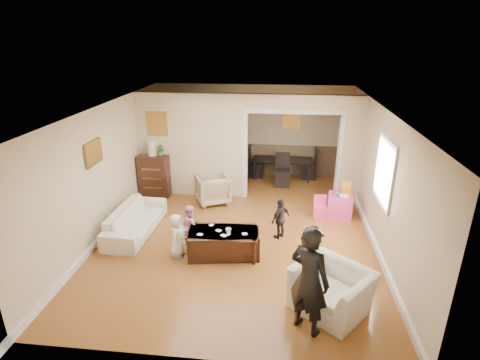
# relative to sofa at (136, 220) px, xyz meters

# --- Properties ---
(floor) EXTENTS (7.00, 7.00, 0.00)m
(floor) POSITION_rel_sofa_xyz_m (2.14, 0.34, -0.28)
(floor) COLOR #9D5C28
(floor) RESTS_ON ground
(partition_left) EXTENTS (2.75, 0.18, 2.60)m
(partition_left) POSITION_rel_sofa_xyz_m (0.76, 2.14, 1.02)
(partition_left) COLOR beige
(partition_left) RESTS_ON ground
(partition_right) EXTENTS (0.55, 0.18, 2.60)m
(partition_right) POSITION_rel_sofa_xyz_m (4.61, 2.14, 1.02)
(partition_right) COLOR beige
(partition_right) RESTS_ON ground
(partition_header) EXTENTS (2.22, 0.18, 0.35)m
(partition_header) POSITION_rel_sofa_xyz_m (3.24, 2.14, 2.15)
(partition_header) COLOR beige
(partition_header) RESTS_ON partition_right
(window_pane) EXTENTS (0.03, 0.95, 1.10)m
(window_pane) POSITION_rel_sofa_xyz_m (4.87, -0.06, 1.27)
(window_pane) COLOR white
(window_pane) RESTS_ON ground
(framed_art_partition) EXTENTS (0.45, 0.03, 0.55)m
(framed_art_partition) POSITION_rel_sofa_xyz_m (-0.06, 2.04, 1.57)
(framed_art_partition) COLOR brown
(framed_art_partition) RESTS_ON partition_left
(framed_art_sofa_wall) EXTENTS (0.03, 0.55, 0.40)m
(framed_art_sofa_wall) POSITION_rel_sofa_xyz_m (-0.57, -0.26, 1.52)
(framed_art_sofa_wall) COLOR brown
(framed_art_alcove) EXTENTS (0.45, 0.03, 0.55)m
(framed_art_alcove) POSITION_rel_sofa_xyz_m (3.24, 3.78, 1.42)
(framed_art_alcove) COLOR brown
(sofa) EXTENTS (0.80, 1.92, 0.55)m
(sofa) POSITION_rel_sofa_xyz_m (0.00, 0.00, 0.00)
(sofa) COLOR white
(sofa) RESTS_ON ground
(armchair_back) EXTENTS (1.00, 1.01, 0.70)m
(armchair_back) POSITION_rel_sofa_xyz_m (1.34, 1.66, 0.07)
(armchair_back) COLOR #C5AE89
(armchair_back) RESTS_ON ground
(armchair_front) EXTENTS (1.40, 1.38, 0.68)m
(armchair_front) POSITION_rel_sofa_xyz_m (3.79, -1.99, 0.07)
(armchair_front) COLOR white
(armchair_front) RESTS_ON ground
(dresser) EXTENTS (0.78, 0.44, 1.07)m
(dresser) POSITION_rel_sofa_xyz_m (-0.20, 1.94, 0.26)
(dresser) COLOR #34190F
(dresser) RESTS_ON ground
(table_lamp) EXTENTS (0.22, 0.22, 0.36)m
(table_lamp) POSITION_rel_sofa_xyz_m (-0.20, 1.94, 0.97)
(table_lamp) COLOR #F4DFC7
(table_lamp) RESTS_ON dresser
(potted_plant) EXTENTS (0.29, 0.25, 0.32)m
(potted_plant) POSITION_rel_sofa_xyz_m (0.00, 1.94, 0.95)
(potted_plant) COLOR #527F38
(potted_plant) RESTS_ON dresser
(coffee_table) EXTENTS (1.39, 0.85, 0.49)m
(coffee_table) POSITION_rel_sofa_xyz_m (1.96, -0.67, -0.03)
(coffee_table) COLOR #371B11
(coffee_table) RESTS_ON ground
(coffee_cup) EXTENTS (0.12, 0.12, 0.10)m
(coffee_cup) POSITION_rel_sofa_xyz_m (2.06, -0.72, 0.26)
(coffee_cup) COLOR white
(coffee_cup) RESTS_ON coffee_table
(play_table) EXTENTS (0.60, 0.60, 0.51)m
(play_table) POSITION_rel_sofa_xyz_m (4.35, 1.20, -0.02)
(play_table) COLOR #EC3EA1
(play_table) RESTS_ON ground
(cereal_box) EXTENTS (0.21, 0.10, 0.30)m
(cereal_box) POSITION_rel_sofa_xyz_m (4.47, 1.30, 0.38)
(cereal_box) COLOR gold
(cereal_box) RESTS_ON play_table
(cyan_cup) EXTENTS (0.08, 0.08, 0.08)m
(cyan_cup) POSITION_rel_sofa_xyz_m (4.25, 1.15, 0.27)
(cyan_cup) COLOR #23A7B0
(cyan_cup) RESTS_ON play_table
(toy_block) EXTENTS (0.09, 0.07, 0.05)m
(toy_block) POSITION_rel_sofa_xyz_m (4.23, 1.32, 0.26)
(toy_block) COLOR red
(toy_block) RESTS_ON play_table
(play_bowl) EXTENTS (0.24, 0.24, 0.05)m
(play_bowl) POSITION_rel_sofa_xyz_m (4.40, 1.08, 0.26)
(play_bowl) COLOR white
(play_bowl) RESTS_ON play_table
(dining_table) EXTENTS (1.74, 1.04, 0.59)m
(dining_table) POSITION_rel_sofa_xyz_m (3.03, 3.59, 0.02)
(dining_table) COLOR black
(dining_table) RESTS_ON ground
(adult_person) EXTENTS (0.71, 0.67, 1.64)m
(adult_person) POSITION_rel_sofa_xyz_m (3.40, -2.46, 0.54)
(adult_person) COLOR black
(adult_person) RESTS_ON ground
(child_kneel_a) EXTENTS (0.28, 0.42, 0.85)m
(child_kneel_a) POSITION_rel_sofa_xyz_m (1.11, -0.82, 0.15)
(child_kneel_a) COLOR silver
(child_kneel_a) RESTS_ON ground
(child_kneel_b) EXTENTS (0.47, 0.51, 0.84)m
(child_kneel_b) POSITION_rel_sofa_xyz_m (1.26, -0.37, 0.14)
(child_kneel_b) COLOR pink
(child_kneel_b) RESTS_ON ground
(child_toddler) EXTENTS (0.49, 0.51, 0.85)m
(child_toddler) POSITION_rel_sofa_xyz_m (3.01, 0.08, 0.15)
(child_toddler) COLOR black
(child_toddler) RESTS_ON ground
(craft_papers) EXTENTS (0.93, 0.50, 0.00)m
(craft_papers) POSITION_rel_sofa_xyz_m (1.92, -0.71, 0.21)
(craft_papers) COLOR white
(craft_papers) RESTS_ON coffee_table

